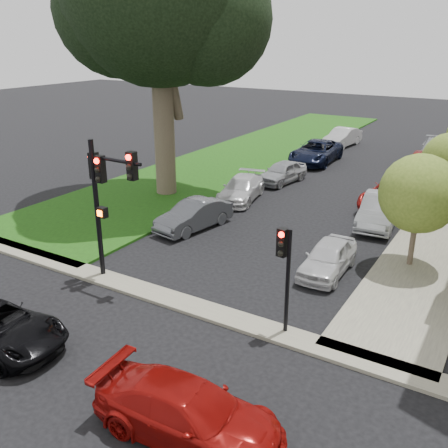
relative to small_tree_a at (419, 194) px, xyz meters
The scene contains 17 objects.
ground 11.56m from the small_tree_a, 123.80° to the right, with size 140.00×140.00×0.00m, color black.
grass_strip 21.39m from the small_tree_a, 135.88° to the left, with size 8.00×44.00×0.12m, color #183A0E.
sidewalk_cross 10.01m from the small_tree_a, 130.49° to the right, with size 60.00×1.00×0.12m, color slate.
small_tree_a is the anchor object (origin of this frame).
traffic_signal_main 11.90m from the small_tree_a, 143.74° to the right, with size 2.61×0.67×5.35m.
traffic_signal_secondary 7.49m from the small_tree_a, 108.64° to the right, with size 0.46×0.37×3.52m.
car_cross_far 12.60m from the small_tree_a, 101.20° to the right, with size 1.90×4.67×1.36m, color maroon.
car_parked_0 4.25m from the small_tree_a, 139.44° to the right, with size 1.53×3.80×1.30m, color silver.
car_parked_1 5.25m from the small_tree_a, 119.86° to the left, with size 1.61×4.63×1.53m, color #999BA0.
car_parked_2 7.87m from the small_tree_a, 107.58° to the left, with size 2.62×5.67×1.58m, color maroon.
car_parked_3 16.66m from the small_tree_a, 99.74° to the left, with size 1.58×3.92×1.33m, color maroon.
car_parked_4 21.55m from the small_tree_a, 97.27° to the left, with size 1.83×4.50×1.31m, color #999BA0.
car_parked_5 10.18m from the small_tree_a, behind, with size 1.46×4.18×1.38m, color #3F4247.
car_parked_6 11.18m from the small_tree_a, 157.95° to the left, with size 1.84×4.52×1.31m, color silver.
car_parked_7 13.07m from the small_tree_a, 138.52° to the left, with size 1.61×4.01×1.37m, color #999BA0.
car_parked_8 17.77m from the small_tree_a, 123.71° to the left, with size 2.65×5.76×1.60m, color black.
car_parked_9 23.58m from the small_tree_a, 115.25° to the left, with size 1.59×4.56×1.50m, color silver.
Camera 1 is at (9.24, -10.28, 8.78)m, focal length 40.00 mm.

